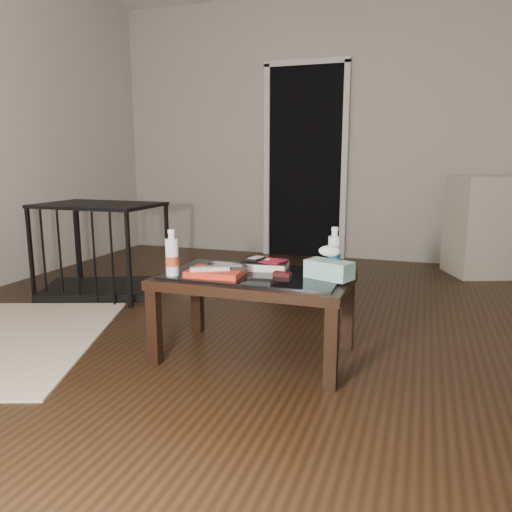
# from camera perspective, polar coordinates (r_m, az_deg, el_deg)

# --- Properties ---
(ground) EXTENTS (5.00, 5.00, 0.00)m
(ground) POSITION_cam_1_polar(r_m,az_deg,el_deg) (3.11, 2.14, -8.71)
(ground) COLOR black
(ground) RESTS_ON ground
(room_shell) EXTENTS (5.00, 5.00, 5.00)m
(room_shell) POSITION_cam_1_polar(r_m,az_deg,el_deg) (2.98, 2.39, 22.02)
(room_shell) COLOR #B7B3A9
(room_shell) RESTS_ON ground
(doorway) EXTENTS (0.90, 0.08, 2.07)m
(doorway) POSITION_cam_1_polar(r_m,az_deg,el_deg) (5.42, 5.66, 10.74)
(doorway) COLOR black
(doorway) RESTS_ON ground
(coffee_table) EXTENTS (1.00, 0.60, 0.46)m
(coffee_table) POSITION_cam_1_polar(r_m,az_deg,el_deg) (2.64, -0.15, -3.32)
(coffee_table) COLOR black
(coffee_table) RESTS_ON ground
(pet_crate) EXTENTS (1.06, 0.91, 0.71)m
(pet_crate) POSITION_cam_1_polar(r_m,az_deg,el_deg) (4.12, -17.19, -0.92)
(pet_crate) COLOR black
(pet_crate) RESTS_ON ground
(magazines) EXTENTS (0.29, 0.23, 0.03)m
(magazines) POSITION_cam_1_polar(r_m,az_deg,el_deg) (2.58, -4.60, -1.86)
(magazines) COLOR red
(magazines) RESTS_ON coffee_table
(remote_silver) EXTENTS (0.20, 0.14, 0.02)m
(remote_silver) POSITION_cam_1_polar(r_m,az_deg,el_deg) (2.55, -5.33, -1.43)
(remote_silver) COLOR #AEAEB3
(remote_silver) RESTS_ON magazines
(remote_black_front) EXTENTS (0.21, 0.10, 0.02)m
(remote_black_front) POSITION_cam_1_polar(r_m,az_deg,el_deg) (2.58, -3.23, -1.26)
(remote_black_front) COLOR black
(remote_black_front) RESTS_ON magazines
(remote_black_back) EXTENTS (0.21, 0.08, 0.02)m
(remote_black_back) POSITION_cam_1_polar(r_m,az_deg,el_deg) (2.63, -3.42, -1.02)
(remote_black_back) COLOR black
(remote_black_back) RESTS_ON magazines
(textbook) EXTENTS (0.27, 0.23, 0.05)m
(textbook) POSITION_cam_1_polar(r_m,az_deg,el_deg) (2.72, 1.06, -0.97)
(textbook) COLOR black
(textbook) RESTS_ON coffee_table
(dvd_mailers) EXTENTS (0.23, 0.20, 0.01)m
(dvd_mailers) POSITION_cam_1_polar(r_m,az_deg,el_deg) (2.72, 1.06, -0.42)
(dvd_mailers) COLOR #BA0C28
(dvd_mailers) RESTS_ON textbook
(ipod) EXTENTS (0.09, 0.12, 0.02)m
(ipod) POSITION_cam_1_polar(r_m,az_deg,el_deg) (2.69, -0.00, -0.30)
(ipod) COLOR black
(ipod) RESTS_ON dvd_mailers
(flip_phone) EXTENTS (0.09, 0.05, 0.02)m
(flip_phone) POSITION_cam_1_polar(r_m,az_deg,el_deg) (2.55, 3.03, -2.08)
(flip_phone) COLOR black
(flip_phone) RESTS_ON coffee_table
(wallet) EXTENTS (0.12, 0.07, 0.02)m
(wallet) POSITION_cam_1_polar(r_m,az_deg,el_deg) (2.39, 0.46, -3.00)
(wallet) COLOR black
(wallet) RESTS_ON coffee_table
(water_bottle_left) EXTENTS (0.07, 0.07, 0.24)m
(water_bottle_left) POSITION_cam_1_polar(r_m,az_deg,el_deg) (2.59, -9.59, 0.39)
(water_bottle_left) COLOR silver
(water_bottle_left) RESTS_ON coffee_table
(water_bottle_right) EXTENTS (0.08, 0.08, 0.24)m
(water_bottle_right) POSITION_cam_1_polar(r_m,az_deg,el_deg) (2.67, 8.94, 0.73)
(water_bottle_right) COLOR white
(water_bottle_right) RESTS_ON coffee_table
(tissue_box) EXTENTS (0.26, 0.20, 0.09)m
(tissue_box) POSITION_cam_1_polar(r_m,az_deg,el_deg) (2.52, 8.35, -1.55)
(tissue_box) COLOR teal
(tissue_box) RESTS_ON coffee_table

